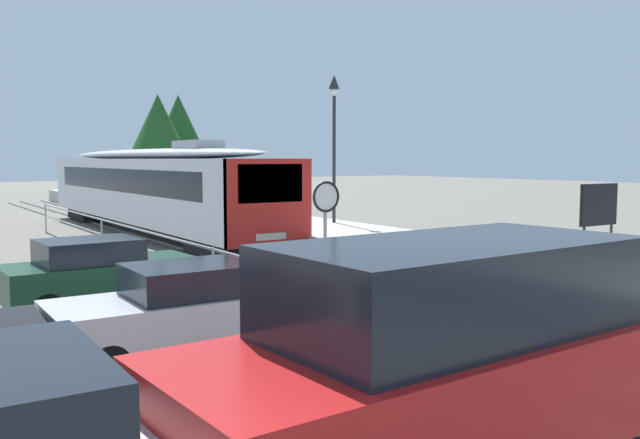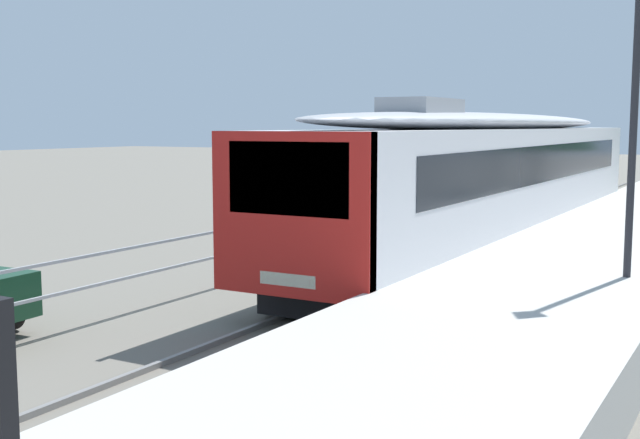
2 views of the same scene
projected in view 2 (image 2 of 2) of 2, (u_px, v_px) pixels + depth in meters
ground_plane at (330, 261)px, 19.70m from camera, size 160.00×160.00×0.00m
track_rails at (445, 271)px, 18.22m from camera, size 3.20×60.00×0.14m
commuter_train at (495, 170)px, 21.10m from camera, size 2.82×21.00×3.74m
station_platform at (593, 265)px, 16.58m from camera, size 3.90×60.00×0.90m
platform_lamp_mid_platform at (637, 42)px, 12.44m from camera, size 0.34×0.34×5.35m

